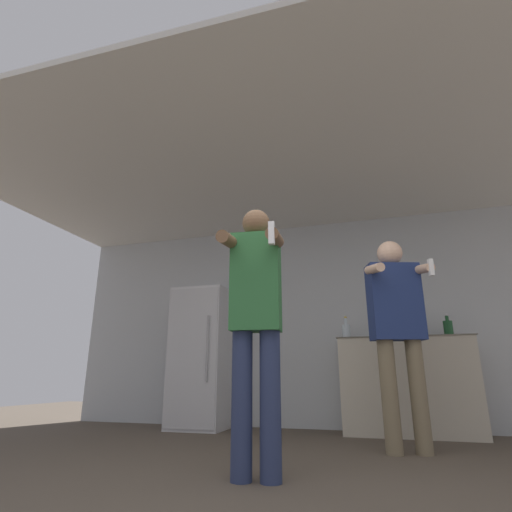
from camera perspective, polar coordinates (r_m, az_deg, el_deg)
name	(u,v)px	position (r m, az deg, el deg)	size (l,w,h in m)	color
wall_back	(329,320)	(5.15, 10.42, -8.97)	(7.00, 0.06, 2.55)	#B2B7BC
ceiling_slab	(304,167)	(4.06, 6.89, 12.56)	(7.00, 3.63, 0.05)	silver
refrigerator	(203,357)	(5.14, -7.55, -14.10)	(0.65, 0.73, 1.65)	silver
counter	(407,385)	(4.79, 20.78, -16.88)	(1.40, 0.58, 1.01)	#BCB29E
bottle_green_wine	(346,331)	(4.82, 12.77, -10.41)	(0.09, 0.09, 0.27)	silver
bottle_short_whiskey	(412,326)	(4.83, 21.43, -9.28)	(0.07, 0.07, 0.31)	black
bottle_tall_gin	(448,328)	(4.87, 25.76, -9.22)	(0.10, 0.10, 0.25)	#194723
person_woman_foreground	(256,315)	(2.62, -0.03, -8.41)	(0.43, 0.49, 1.71)	navy
person_man_side	(397,323)	(3.68, 19.50, -8.99)	(0.57, 0.55, 1.77)	#75664C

